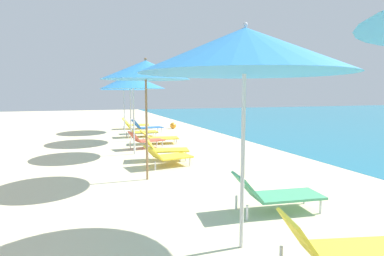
{
  "coord_description": "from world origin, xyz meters",
  "views": [
    {
      "loc": [
        -1.83,
        2.63,
        1.97
      ],
      "look_at": [
        0.23,
        8.47,
        1.28
      ],
      "focal_mm": 29.75,
      "sensor_mm": 36.0,
      "label": 1
    }
  ],
  "objects_px": {
    "umbrella_fifth": "(133,82)",
    "lounger_sixth_inland": "(158,137)",
    "lounger_farthest_inland": "(146,127)",
    "lounger_fifth_inland": "(165,149)",
    "umbrella_fourth": "(146,70)",
    "beach_ball": "(173,126)",
    "umbrella_sixth": "(130,82)",
    "umbrella_farthest": "(124,86)",
    "lounger_farthest_shoreside": "(135,124)",
    "lounger_third_inland": "(342,247)",
    "lounger_sixth_shoreside": "(140,131)",
    "lounger_fourth_shoreside": "(167,155)",
    "umbrella_third": "(245,51)",
    "lounger_third_shoreside": "(275,193)",
    "lounger_fifth_shoreside": "(145,139)"
  },
  "relations": [
    {
      "from": "lounger_fifth_inland",
      "to": "beach_ball",
      "type": "height_order",
      "value": "lounger_fifth_inland"
    },
    {
      "from": "umbrella_sixth",
      "to": "lounger_farthest_shoreside",
      "type": "distance_m",
      "value": 4.96
    },
    {
      "from": "umbrella_third",
      "to": "lounger_fourth_shoreside",
      "type": "height_order",
      "value": "umbrella_third"
    },
    {
      "from": "umbrella_sixth",
      "to": "lounger_fifth_inland",
      "type": "bearing_deg",
      "value": -84.49
    },
    {
      "from": "umbrella_fifth",
      "to": "lounger_sixth_inland",
      "type": "height_order",
      "value": "umbrella_fifth"
    },
    {
      "from": "umbrella_sixth",
      "to": "lounger_sixth_shoreside",
      "type": "relative_size",
      "value": 1.99
    },
    {
      "from": "lounger_sixth_inland",
      "to": "lounger_farthest_shoreside",
      "type": "relative_size",
      "value": 1.01
    },
    {
      "from": "lounger_fourth_shoreside",
      "to": "lounger_sixth_inland",
      "type": "relative_size",
      "value": 0.84
    },
    {
      "from": "umbrella_farthest",
      "to": "umbrella_fourth",
      "type": "bearing_deg",
      "value": -94.42
    },
    {
      "from": "lounger_third_inland",
      "to": "lounger_fifth_inland",
      "type": "height_order",
      "value": "lounger_third_inland"
    },
    {
      "from": "lounger_fifth_shoreside",
      "to": "lounger_farthest_shoreside",
      "type": "height_order",
      "value": "lounger_fifth_shoreside"
    },
    {
      "from": "umbrella_farthest",
      "to": "lounger_farthest_inland",
      "type": "xyz_separation_m",
      "value": [
        0.92,
        -1.0,
        -1.99
      ]
    },
    {
      "from": "umbrella_fourth",
      "to": "umbrella_fifth",
      "type": "distance_m",
      "value": 3.11
    },
    {
      "from": "lounger_sixth_inland",
      "to": "umbrella_sixth",
      "type": "bearing_deg",
      "value": 140.05
    },
    {
      "from": "umbrella_third",
      "to": "lounger_sixth_shoreside",
      "type": "distance_m",
      "value": 10.88
    },
    {
      "from": "lounger_third_inland",
      "to": "umbrella_sixth",
      "type": "bearing_deg",
      "value": 107.46
    },
    {
      "from": "umbrella_sixth",
      "to": "umbrella_fourth",
      "type": "bearing_deg",
      "value": -95.15
    },
    {
      "from": "lounger_third_inland",
      "to": "lounger_fourth_shoreside",
      "type": "bearing_deg",
      "value": 108.12
    },
    {
      "from": "lounger_farthest_inland",
      "to": "lounger_fifth_inland",
      "type": "bearing_deg",
      "value": -104.86
    },
    {
      "from": "lounger_fourth_shoreside",
      "to": "umbrella_fourth",
      "type": "bearing_deg",
      "value": -133.55
    },
    {
      "from": "umbrella_fourth",
      "to": "lounger_fifth_inland",
      "type": "height_order",
      "value": "umbrella_fourth"
    },
    {
      "from": "lounger_sixth_shoreside",
      "to": "lounger_third_inland",
      "type": "bearing_deg",
      "value": -88.89
    },
    {
      "from": "umbrella_sixth",
      "to": "lounger_sixth_shoreside",
      "type": "bearing_deg",
      "value": 63.28
    },
    {
      "from": "umbrella_third",
      "to": "lounger_farthest_shoreside",
      "type": "height_order",
      "value": "umbrella_third"
    },
    {
      "from": "lounger_third_inland",
      "to": "beach_ball",
      "type": "relative_size",
      "value": 4.39
    },
    {
      "from": "umbrella_fifth",
      "to": "beach_ball",
      "type": "distance_m",
      "value": 7.64
    },
    {
      "from": "lounger_third_inland",
      "to": "lounger_sixth_shoreside",
      "type": "bearing_deg",
      "value": 104.2
    },
    {
      "from": "lounger_third_inland",
      "to": "lounger_sixth_inland",
      "type": "xyz_separation_m",
      "value": [
        0.23,
        9.43,
        -0.07
      ]
    },
    {
      "from": "lounger_fourth_shoreside",
      "to": "umbrella_fifth",
      "type": "distance_m",
      "value": 2.86
    },
    {
      "from": "lounger_third_inland",
      "to": "lounger_farthest_shoreside",
      "type": "bearing_deg",
      "value": 103.02
    },
    {
      "from": "beach_ball",
      "to": "umbrella_fourth",
      "type": "bearing_deg",
      "value": -109.33
    },
    {
      "from": "lounger_third_shoreside",
      "to": "umbrella_fifth",
      "type": "bearing_deg",
      "value": 110.92
    },
    {
      "from": "lounger_sixth_inland",
      "to": "umbrella_farthest",
      "type": "distance_m",
      "value": 4.89
    },
    {
      "from": "umbrella_fifth",
      "to": "lounger_farthest_inland",
      "type": "distance_m",
      "value": 5.74
    },
    {
      "from": "lounger_sixth_shoreside",
      "to": "lounger_third_shoreside",
      "type": "bearing_deg",
      "value": -86.39
    },
    {
      "from": "umbrella_fifth",
      "to": "lounger_sixth_shoreside",
      "type": "bearing_deg",
      "value": 77.08
    },
    {
      "from": "lounger_fifth_inland",
      "to": "lounger_fifth_shoreside",
      "type": "bearing_deg",
      "value": 104.79
    },
    {
      "from": "lounger_fifth_inland",
      "to": "beach_ball",
      "type": "distance_m",
      "value": 8.18
    },
    {
      "from": "umbrella_fourth",
      "to": "beach_ball",
      "type": "bearing_deg",
      "value": 70.67
    },
    {
      "from": "lounger_third_inland",
      "to": "lounger_farthest_shoreside",
      "type": "xyz_separation_m",
      "value": [
        0.2,
        14.8,
        -0.05
      ]
    },
    {
      "from": "umbrella_third",
      "to": "lounger_sixth_inland",
      "type": "bearing_deg",
      "value": 83.71
    },
    {
      "from": "lounger_third_shoreside",
      "to": "lounger_sixth_inland",
      "type": "height_order",
      "value": "lounger_third_shoreside"
    },
    {
      "from": "lounger_fifth_shoreside",
      "to": "umbrella_farthest",
      "type": "distance_m",
      "value": 5.62
    },
    {
      "from": "lounger_farthest_inland",
      "to": "beach_ball",
      "type": "distance_m",
      "value": 2.26
    },
    {
      "from": "umbrella_sixth",
      "to": "lounger_farthest_shoreside",
      "type": "relative_size",
      "value": 1.79
    },
    {
      "from": "lounger_fourth_shoreside",
      "to": "beach_ball",
      "type": "xyz_separation_m",
      "value": [
        2.63,
        8.57,
        -0.12
      ]
    },
    {
      "from": "umbrella_fourth",
      "to": "lounger_farthest_shoreside",
      "type": "relative_size",
      "value": 1.77
    },
    {
      "from": "umbrella_fifth",
      "to": "lounger_farthest_inland",
      "type": "xyz_separation_m",
      "value": [
        1.43,
        5.2,
        -1.98
      ]
    },
    {
      "from": "umbrella_sixth",
      "to": "umbrella_farthest",
      "type": "xyz_separation_m",
      "value": [
        0.19,
        3.39,
        -0.1
      ]
    },
    {
      "from": "lounger_farthest_shoreside",
      "to": "lounger_farthest_inland",
      "type": "relative_size",
      "value": 0.98
    }
  ]
}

